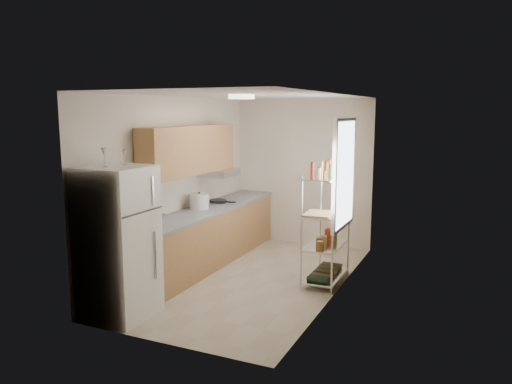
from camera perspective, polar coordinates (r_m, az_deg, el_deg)
room at (r=6.96m, az=-0.54°, el=0.26°), size 2.52×4.42×2.62m
counter_run at (r=7.93m, az=-5.26°, el=-4.91°), size 0.63×3.51×0.90m
upper_cabinets at (r=7.49m, az=-7.60°, el=4.75°), size 0.33×2.20×0.72m
range_hood at (r=8.19m, az=-4.26°, el=2.24°), size 0.50×0.60×0.12m
window at (r=6.85m, az=10.05°, el=2.08°), size 0.06×1.00×1.46m
bakers_rack at (r=6.92m, az=8.07°, el=-1.50°), size 0.45×0.90×1.73m
ceiling_dome at (r=6.61m, az=-1.67°, el=10.82°), size 0.34×0.34×0.05m
refrigerator at (r=6.01m, az=-15.49°, el=-5.58°), size 0.73×0.73×1.77m
wine_glass_a at (r=5.76m, az=-16.94°, el=3.79°), size 0.08×0.08×0.22m
wine_glass_b at (r=5.95m, az=-14.80°, el=3.85°), size 0.06×0.06×0.17m
rice_cooker at (r=7.71m, az=-6.50°, el=-1.06°), size 0.29×0.29×0.23m
frying_pan_large at (r=8.25m, az=-4.44°, el=-1.01°), size 0.29×0.29×0.04m
frying_pan_small at (r=8.19m, az=-4.20°, el=-1.07°), size 0.26×0.26×0.05m
cutting_board at (r=6.72m, az=7.22°, el=-2.52°), size 0.38×0.48×0.03m
espresso_machine at (r=7.21m, az=9.33°, el=-0.73°), size 0.23×0.28×0.28m
storage_bag at (r=7.28m, az=8.37°, el=-4.77°), size 0.10×0.14×0.15m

